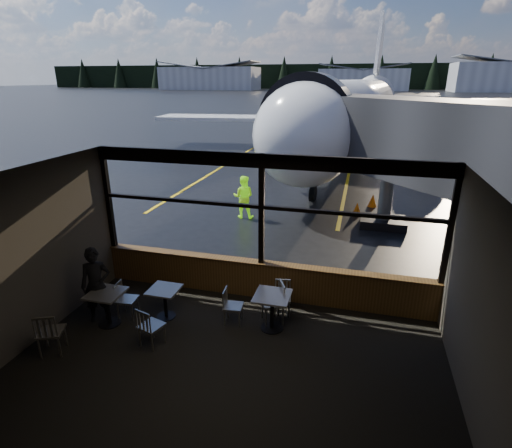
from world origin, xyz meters
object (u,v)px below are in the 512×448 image
at_px(chair_near_w, 233,307).
at_px(cone_nose, 357,209).
at_px(jet_bridge, 409,160).
at_px(chair_near_e, 273,303).
at_px(passenger, 96,285).
at_px(cafe_table_mid, 165,303).
at_px(chair_mid_s, 151,326).
at_px(ground_crew, 243,197).
at_px(cone_extra, 373,201).
at_px(airliner, 358,70).
at_px(chair_left_s, 51,332).
at_px(chair_near_n, 282,298).
at_px(cone_wing, 276,148).
at_px(cafe_table_left, 108,308).
at_px(chair_mid_w, 127,300).
at_px(cafe_table_near, 272,312).

xyz_separation_m(chair_near_w, cone_nose, (2.41, 8.22, -0.16)).
xyz_separation_m(jet_bridge, chair_near_w, (-3.91, -6.74, -2.12)).
height_order(chair_near_e, passenger, passenger).
bearing_deg(chair_near_e, cafe_table_mid, 73.32).
relative_size(chair_near_w, chair_mid_s, 0.93).
distance_m(ground_crew, cone_extra, 5.51).
bearing_deg(airliner, cone_nose, -81.35).
xyz_separation_m(chair_near_w, ground_crew, (-1.79, 6.84, 0.40)).
distance_m(chair_near_w, passenger, 2.98).
bearing_deg(cone_extra, ground_crew, -151.05).
bearing_deg(chair_near_w, chair_left_s, -64.43).
distance_m(chair_near_w, chair_near_n, 1.13).
bearing_deg(chair_near_e, cone_wing, -14.60).
relative_size(chair_near_w, cone_nose, 1.64).
relative_size(cafe_table_left, cone_wing, 1.42).
bearing_deg(jet_bridge, cafe_table_left, -131.02).
bearing_deg(cone_nose, chair_mid_w, -118.99).
distance_m(chair_near_w, chair_left_s, 3.57).
distance_m(cafe_table_near, chair_left_s, 4.33).
xyz_separation_m(chair_near_n, chair_left_s, (-4.01, -2.46, 0.07)).
bearing_deg(cafe_table_mid, cone_nose, 64.86).
xyz_separation_m(chair_near_n, chair_mid_w, (-3.30, -0.97, 0.02)).
xyz_separation_m(cafe_table_near, cone_nose, (1.55, 8.21, -0.16)).
height_order(cafe_table_near, passenger, passenger).
distance_m(cafe_table_near, cone_nose, 8.36).
distance_m(jet_bridge, chair_near_e, 7.49).
bearing_deg(cone_wing, cafe_table_left, -87.21).
xyz_separation_m(chair_left_s, cone_wing, (-0.61, 23.40, -0.19)).
distance_m(cafe_table_left, cone_wing, 22.31).
xyz_separation_m(cafe_table_left, chair_near_w, (2.59, 0.73, 0.02)).
height_order(jet_bridge, passenger, jet_bridge).
xyz_separation_m(airliner, cafe_table_left, (-4.27, -22.64, -5.18)).
xyz_separation_m(chair_near_n, passenger, (-3.83, -1.23, 0.45)).
bearing_deg(cafe_table_near, chair_mid_w, -173.54).
bearing_deg(cafe_table_left, cafe_table_mid, 28.03).
bearing_deg(chair_near_w, cone_wing, -175.88).
relative_size(cafe_table_mid, cone_extra, 1.36).
xyz_separation_m(cafe_table_near, chair_near_e, (-0.04, 0.23, 0.07)).
xyz_separation_m(chair_near_w, chair_mid_w, (-2.34, -0.36, 0.01)).
bearing_deg(chair_mid_s, chair_near_w, 57.76).
xyz_separation_m(chair_near_e, chair_left_s, (-3.87, -2.09, -0.01)).
xyz_separation_m(chair_near_e, cone_nose, (1.60, 7.98, -0.23)).
distance_m(chair_near_e, chair_near_n, 0.41).
distance_m(chair_near_n, passenger, 4.05).
distance_m(chair_near_w, chair_mid_w, 2.37).
relative_size(cafe_table_near, chair_mid_s, 0.92).
relative_size(cone_wing, cone_extra, 1.05).
xyz_separation_m(cone_nose, cone_wing, (-6.08, 13.34, 0.02)).
bearing_deg(chair_near_e, cone_nose, -37.79).
bearing_deg(cone_extra, chair_near_e, -103.36).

